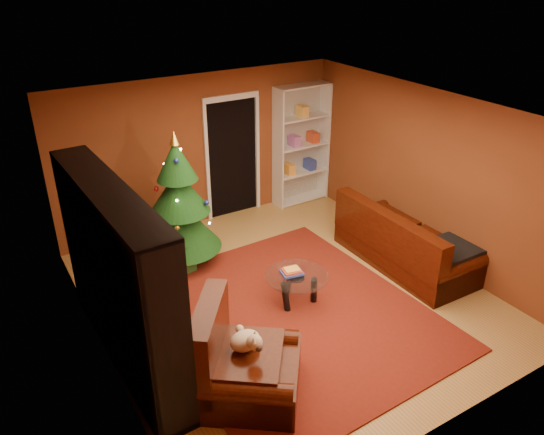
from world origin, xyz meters
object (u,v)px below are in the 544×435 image
christmas_tree (179,201)px  acrylic_chair (188,239)px  gift_box_teal (149,270)px  gift_box_red (158,230)px  sofa (407,235)px  armchair (249,360)px  gift_box_green (185,264)px  white_bookshelf (301,145)px  media_unit (119,278)px  dog (245,341)px  coffee_table (296,288)px  rug (290,315)px

christmas_tree → acrylic_chair: size_ratio=2.34×
gift_box_teal → gift_box_red: 1.35m
gift_box_teal → christmas_tree: bearing=20.5°
gift_box_teal → sofa: size_ratio=0.15×
armchair → christmas_tree: bearing=28.1°
gift_box_green → white_bookshelf: bearing=23.0°
armchair → acrylic_chair: (0.49, 2.80, 0.00)m
gift_box_red → white_bookshelf: white_bookshelf is taller
media_unit → dog: 1.57m
coffee_table → acrylic_chair: acrylic_chair is taller
coffee_table → gift_box_teal: bearing=134.2°
christmas_tree → dog: 2.95m
christmas_tree → gift_box_red: christmas_tree is taller
christmas_tree → white_bookshelf: bearing=18.8°
white_bookshelf → dog: (-3.30, -3.85, -0.44)m
white_bookshelf → armchair: (-3.29, -3.92, -0.66)m
dog → sofa: size_ratio=0.18×
gift_box_red → gift_box_green: bearing=-92.0°
acrylic_chair → gift_box_red: bearing=78.1°
gift_box_green → dog: dog is taller
gift_box_teal → gift_box_red: gift_box_teal is taller
christmas_tree → rug: bearing=-72.0°
gift_box_teal → acrylic_chair: bearing=7.1°
christmas_tree → coffee_table: size_ratio=2.43×
gift_box_teal → coffee_table: bearing=-45.8°
coffee_table → acrylic_chair: (-0.87, 1.66, 0.22)m
sofa → acrylic_chair: (-2.87, 1.66, -0.03)m
rug → dog: (-1.14, -0.86, 0.66)m
white_bookshelf → acrylic_chair: white_bookshelf is taller
gift_box_teal → coffee_table: (1.53, -1.58, 0.06)m
sofa → white_bookshelf: bearing=2.0°
gift_box_teal → sofa: 3.88m
dog → coffee_table: dog is taller
gift_box_red → acrylic_chair: size_ratio=0.26×
dog → gift_box_green: bearing=29.0°
gift_box_teal → armchair: (0.17, -2.71, 0.29)m
armchair → dog: 0.23m
gift_box_green → gift_box_red: (0.04, 1.26, -0.01)m
gift_box_green → armchair: size_ratio=0.22×
gift_box_green → coffee_table: bearing=-56.9°
media_unit → gift_box_teal: size_ratio=8.69×
rug → acrylic_chair: acrylic_chair is taller
rug → white_bookshelf: 3.85m
rug → gift_box_teal: (-1.30, 1.79, 0.15)m
sofa → coffee_table: size_ratio=2.58×
christmas_tree → armchair: bearing=-99.0°
christmas_tree → gift_box_teal: bearing=-159.5°
christmas_tree → dog: size_ratio=5.28×
dog → acrylic_chair: bearing=26.8°
gift_box_red → dog: bearing=-96.1°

